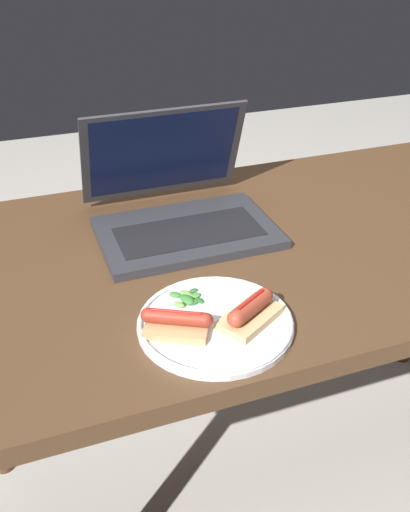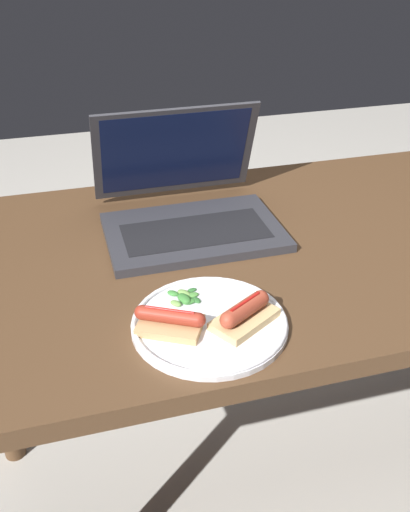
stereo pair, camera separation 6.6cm
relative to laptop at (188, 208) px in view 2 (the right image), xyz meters
name	(u,v)px [view 2 (the right image)]	position (x,y,z in m)	size (l,w,h in m)	color
ground_plane	(267,481)	(0.18, -0.11, -0.80)	(6.00, 6.00, 0.00)	#B7B2A8
desk	(285,278)	(0.18, -0.11, -0.14)	(1.49, 0.73, 0.76)	#4C331E
laptop	(188,208)	(0.00, 0.00, 0.00)	(0.35, 0.32, 0.23)	#2D2D33
plate	(210,323)	(-0.05, -0.34, -0.03)	(0.25, 0.25, 0.02)	silver
sausage_toast_left	(170,321)	(-0.11, -0.34, -0.02)	(0.12, 0.10, 0.04)	tan
sausage_toast_middle	(245,314)	(0.00, -0.36, -0.01)	(0.13, 0.11, 0.04)	tan
salad_pile	(184,297)	(-0.07, -0.27, -0.03)	(0.06, 0.05, 0.01)	#709E4C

